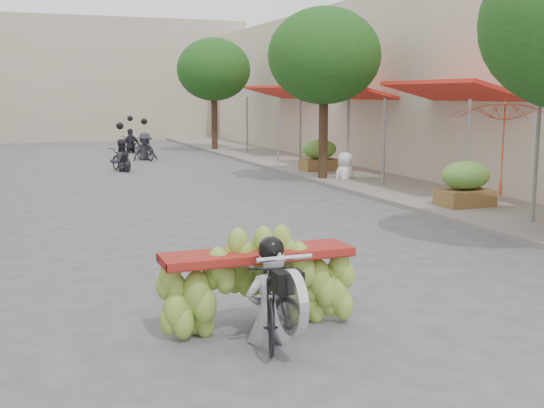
{
  "coord_description": "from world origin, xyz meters",
  "views": [
    {
      "loc": [
        -3.43,
        -4.89,
        2.65
      ],
      "look_at": [
        -0.01,
        4.13,
        1.1
      ],
      "focal_mm": 45.0,
      "sensor_mm": 36.0,
      "label": 1
    }
  ],
  "objects": [
    {
      "name": "banana_motorbike",
      "position": [
        -0.94,
        1.92,
        0.66
      ],
      "size": [
        2.2,
        1.83,
        1.94
      ],
      "color": "black",
      "rests_on": "ground"
    },
    {
      "name": "pedestrian",
      "position": [
        5.98,
        13.64,
        0.93
      ],
      "size": [
        0.89,
        0.65,
        1.62
      ],
      "rotation": [
        0.0,
        0.0,
        3.37
      ],
      "color": "white",
      "rests_on": "ground"
    },
    {
      "name": "bg_motorbike_b",
      "position": [
        1.55,
        22.84,
        0.86
      ],
      "size": [
        1.17,
        1.68,
        1.95
      ],
      "color": "black",
      "rests_on": "ground"
    },
    {
      "name": "bg_motorbike_a",
      "position": [
        0.04,
        19.14,
        0.78
      ],
      "size": [
        0.89,
        1.52,
        1.95
      ],
      "color": "black",
      "rests_on": "ground"
    },
    {
      "name": "sidewalk_right",
      "position": [
        7.0,
        15.0,
        0.06
      ],
      "size": [
        4.0,
        60.0,
        0.12
      ],
      "primitive_type": "cube",
      "color": "gray",
      "rests_on": "ground"
    },
    {
      "name": "bg_motorbike_c",
      "position": [
        1.58,
        26.53,
        0.84
      ],
      "size": [
        1.1,
        1.5,
        1.95
      ],
      "color": "black",
      "rests_on": "ground"
    },
    {
      "name": "street_tree_mid",
      "position": [
        5.4,
        14.0,
        3.78
      ],
      "size": [
        3.4,
        3.4,
        5.25
      ],
      "color": "#3A2719",
      "rests_on": "ground"
    },
    {
      "name": "market_umbrella",
      "position": [
        5.78,
        6.24,
        2.59
      ],
      "size": [
        2.62,
        2.62,
        1.97
      ],
      "rotation": [
        0.0,
        0.0,
        -0.23
      ],
      "color": "#D6491C",
      "rests_on": "ground"
    },
    {
      "name": "produce_crate_far",
      "position": [
        6.2,
        16.0,
        0.71
      ],
      "size": [
        1.2,
        0.88,
        1.16
      ],
      "color": "brown",
      "rests_on": "ground"
    },
    {
      "name": "ground",
      "position": [
        0.0,
        0.0,
        0.0
      ],
      "size": [
        120.0,
        120.0,
        0.0
      ],
      "primitive_type": "plane",
      "color": "#5A5A5F",
      "rests_on": "ground"
    },
    {
      "name": "produce_crate_mid",
      "position": [
        6.2,
        8.0,
        0.71
      ],
      "size": [
        1.2,
        0.88,
        1.16
      ],
      "color": "brown",
      "rests_on": "ground"
    },
    {
      "name": "street_tree_far",
      "position": [
        5.4,
        26.0,
        3.78
      ],
      "size": [
        3.4,
        3.4,
        5.25
      ],
      "color": "#3A2719",
      "rests_on": "ground"
    },
    {
      "name": "shophouse_row_right",
      "position": [
        11.99,
        14.0,
        3.0
      ],
      "size": [
        9.77,
        40.0,
        6.0
      ],
      "color": "beige",
      "rests_on": "ground"
    },
    {
      "name": "far_building",
      "position": [
        0.0,
        38.0,
        3.5
      ],
      "size": [
        20.0,
        6.0,
        7.0
      ],
      "primitive_type": "cube",
      "color": "#B4A48E",
      "rests_on": "ground"
    }
  ]
}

